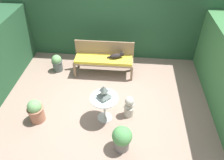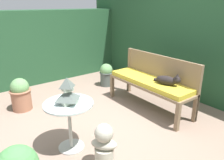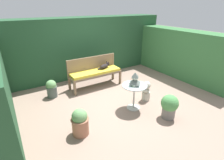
{
  "view_description": "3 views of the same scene",
  "coord_description": "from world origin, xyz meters",
  "views": [
    {
      "loc": [
        0.51,
        -3.93,
        3.85
      ],
      "look_at": [
        0.14,
        0.1,
        0.51
      ],
      "focal_mm": 35.0,
      "sensor_mm": 36.0,
      "label": 1
    },
    {
      "loc": [
        2.26,
        -1.67,
        1.77
      ],
      "look_at": [
        -0.29,
        0.25,
        0.64
      ],
      "focal_mm": 35.0,
      "sensor_mm": 36.0,
      "label": 2
    },
    {
      "loc": [
        -2.42,
        -3.56,
        2.41
      ],
      "look_at": [
        -0.0,
        0.27,
        0.44
      ],
      "focal_mm": 28.0,
      "sensor_mm": 36.0,
      "label": 3
    }
  ],
  "objects": [
    {
      "name": "pagoda_birdhouse",
      "position": [
        0.04,
        -0.66,
        0.77
      ],
      "size": [
        0.25,
        0.25,
        0.32
      ],
      "color": "#B2BCA8",
      "rests_on": "patio_table"
    },
    {
      "name": "garden_bust",
      "position": [
        0.58,
        -0.52,
        0.27
      ],
      "size": [
        0.33,
        0.32,
        0.55
      ],
      "rotation": [
        0.0,
        0.0,
        0.69
      ],
      "color": "#B7B2A3",
      "rests_on": "ground"
    },
    {
      "name": "potted_plant_bench_right",
      "position": [
        -1.45,
        -0.84,
        0.29
      ],
      "size": [
        0.36,
        0.36,
        0.57
      ],
      "color": "#9E664C",
      "rests_on": "ground"
    },
    {
      "name": "patio_table",
      "position": [
        0.04,
        -0.66,
        0.5
      ],
      "size": [
        0.61,
        0.61,
        0.64
      ],
      "color": "#B7B7B2",
      "rests_on": "ground"
    },
    {
      "name": "potted_plant_bench_left",
      "position": [
        -1.52,
        1.02,
        0.26
      ],
      "size": [
        0.3,
        0.3,
        0.5
      ],
      "color": "#4C5651",
      "rests_on": "ground"
    },
    {
      "name": "garden_bench",
      "position": [
        -0.17,
        0.97,
        0.46
      ],
      "size": [
        1.62,
        0.5,
        0.53
      ],
      "color": "#7F664C",
      "rests_on": "ground"
    },
    {
      "name": "bench_backrest",
      "position": [
        -0.17,
        1.2,
        0.67
      ],
      "size": [
        1.62,
        0.06,
        0.92
      ],
      "color": "#7F664C",
      "rests_on": "ground"
    },
    {
      "name": "foliage_hedge_left",
      "position": [
        -2.85,
        0.15,
        0.81
      ],
      "size": [
        0.7,
        3.5,
        1.62
      ],
      "primitive_type": "cube",
      "color": "#234C2D",
      "rests_on": "ground"
    },
    {
      "name": "ground",
      "position": [
        0.0,
        0.0,
        0.0
      ],
      "size": [
        30.0,
        30.0,
        0.0
      ],
      "primitive_type": "plane",
      "color": "gray"
    },
    {
      "name": "foliage_hedge_back",
      "position": [
        0.0,
        2.37,
        1.01
      ],
      "size": [
        6.4,
        0.95,
        2.01
      ],
      "primitive_type": "cube",
      "color": "#234C2D",
      "rests_on": "ground"
    },
    {
      "name": "cat",
      "position": [
        0.19,
        1.01,
        0.61
      ],
      "size": [
        0.46,
        0.25,
        0.2
      ],
      "rotation": [
        0.0,
        0.0,
        0.34
      ],
      "color": "black",
      "rests_on": "garden_bench"
    }
  ]
}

